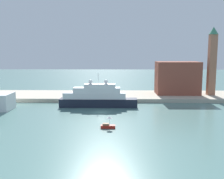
% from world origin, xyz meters
% --- Properties ---
extents(ground, '(400.00, 400.00, 0.00)m').
position_xyz_m(ground, '(0.00, 0.00, 0.00)').
color(ground, slate).
extents(quay_dock, '(110.00, 22.45, 1.47)m').
position_xyz_m(quay_dock, '(0.00, 27.22, 0.74)').
color(quay_dock, '#B7AD99').
rests_on(quay_dock, ground).
extents(large_yacht, '(27.13, 4.48, 11.90)m').
position_xyz_m(large_yacht, '(-1.82, 8.60, 3.32)').
color(large_yacht, black).
rests_on(large_yacht, ground).
extents(small_motorboat, '(3.71, 1.51, 3.10)m').
position_xyz_m(small_motorboat, '(2.82, -17.62, 1.00)').
color(small_motorboat, '#B22319').
rests_on(small_motorboat, ground).
extents(harbor_building, '(17.75, 10.59, 13.60)m').
position_xyz_m(harbor_building, '(30.59, 28.81, 8.27)').
color(harbor_building, brown).
rests_on(harbor_building, quay_dock).
extents(bell_tower, '(3.74, 3.74, 27.65)m').
position_xyz_m(bell_tower, '(43.89, 26.34, 16.16)').
color(bell_tower, '#9E664C').
rests_on(bell_tower, quay_dock).
extents(parked_car, '(4.53, 1.65, 1.53)m').
position_xyz_m(parked_car, '(-13.46, 22.77, 2.13)').
color(parked_car, black).
rests_on(parked_car, quay_dock).
extents(person_figure, '(0.36, 0.36, 1.71)m').
position_xyz_m(person_figure, '(-8.21, 24.68, 2.27)').
color(person_figure, '#4C4C4C').
rests_on(person_figure, quay_dock).
extents(mooring_bollard, '(0.43, 0.43, 0.76)m').
position_xyz_m(mooring_bollard, '(-3.37, 16.92, 1.85)').
color(mooring_bollard, black).
rests_on(mooring_bollard, quay_dock).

